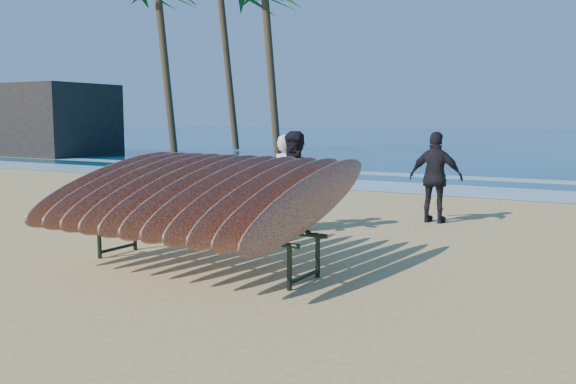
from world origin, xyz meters
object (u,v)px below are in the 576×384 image
object	(u,v)px
person_white	(286,182)
building	(35,120)
palm_mid	(271,0)
surfboard_rack	(201,194)
person_dark_b	(436,177)
person_dark_a	(297,183)

from	to	relation	value
person_white	building	size ratio (longest dim) A/B	0.20
palm_mid	surfboard_rack	bearing A→B (deg)	-61.49
person_white	palm_mid	xyz separation A→B (m)	(-10.25, 16.72, 6.63)
surfboard_rack	person_dark_b	size ratio (longest dim) A/B	2.00
person_dark_b	person_dark_a	bearing A→B (deg)	53.05
person_white	person_dark_b	xyz separation A→B (m)	(2.03, 1.85, 0.02)
surfboard_rack	person_dark_b	xyz separation A→B (m)	(1.64, 4.70, -0.12)
person_dark_a	person_dark_b	distance (m)	2.71
person_white	building	world-z (taller)	building
person_white	person_dark_a	distance (m)	0.47
person_dark_a	building	bearing A→B (deg)	124.67
person_white	building	bearing A→B (deg)	-20.04
person_white	palm_mid	bearing A→B (deg)	-49.08
person_dark_a	palm_mid	size ratio (longest dim) A/B	0.20
person_dark_b	surfboard_rack	bearing A→B (deg)	71.73
person_dark_a	building	size ratio (longest dim) A/B	0.21
person_dark_a	building	xyz separation A→B (m)	(-21.99, 12.50, 0.93)
building	person_dark_b	bearing A→B (deg)	-23.66
surfboard_rack	building	xyz separation A→B (m)	(-22.01, 15.07, 0.83)
person_dark_b	building	world-z (taller)	building
palm_mid	person_white	bearing A→B (deg)	-58.49
person_white	person_dark_b	size ratio (longest dim) A/B	0.98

